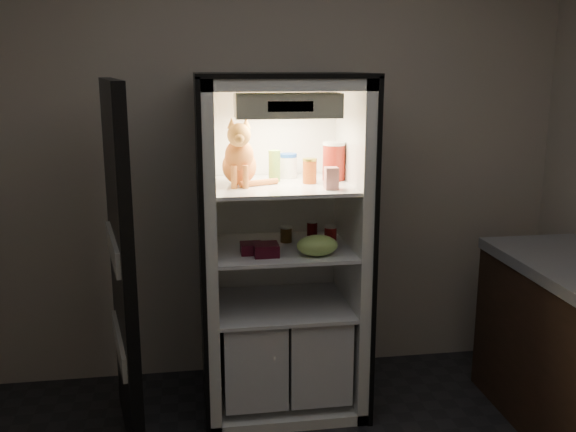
% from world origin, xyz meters
% --- Properties ---
extents(room_shell, '(3.60, 3.60, 3.60)m').
position_xyz_m(room_shell, '(0.00, 0.00, 1.62)').
color(room_shell, white).
rests_on(room_shell, floor).
extents(refrigerator, '(0.90, 0.72, 1.88)m').
position_xyz_m(refrigerator, '(0.00, 1.38, 0.79)').
color(refrigerator, white).
rests_on(refrigerator, floor).
extents(fridge_door, '(0.21, 0.87, 1.85)m').
position_xyz_m(fridge_door, '(-0.84, 1.10, 0.91)').
color(fridge_door, black).
rests_on(fridge_door, floor).
extents(tabby_cat, '(0.30, 0.35, 0.37)m').
position_xyz_m(tabby_cat, '(-0.22, 1.33, 1.43)').
color(tabby_cat, '#B95717').
rests_on(tabby_cat, refrigerator).
extents(parmesan_shaker, '(0.07, 0.07, 0.17)m').
position_xyz_m(parmesan_shaker, '(-0.03, 1.41, 1.38)').
color(parmesan_shaker, '#258831').
rests_on(parmesan_shaker, refrigerator).
extents(mayo_tub, '(0.10, 0.10, 0.14)m').
position_xyz_m(mayo_tub, '(0.06, 1.51, 1.36)').
color(mayo_tub, white).
rests_on(mayo_tub, refrigerator).
extents(salsa_jar, '(0.08, 0.08, 0.14)m').
position_xyz_m(salsa_jar, '(0.15, 1.32, 1.36)').
color(salsa_jar, maroon).
rests_on(salsa_jar, refrigerator).
extents(pepper_jar, '(0.13, 0.13, 0.21)m').
position_xyz_m(pepper_jar, '(0.30, 1.40, 1.40)').
color(pepper_jar, '#A52716').
rests_on(pepper_jar, refrigerator).
extents(cream_carton, '(0.07, 0.07, 0.11)m').
position_xyz_m(cream_carton, '(0.23, 1.14, 1.35)').
color(cream_carton, silver).
rests_on(cream_carton, refrigerator).
extents(soda_can_a, '(0.06, 0.06, 0.11)m').
position_xyz_m(soda_can_a, '(0.19, 1.42, 1.00)').
color(soda_can_a, black).
rests_on(soda_can_a, refrigerator).
extents(soda_can_b, '(0.06, 0.06, 0.11)m').
position_xyz_m(soda_can_b, '(0.27, 1.33, 0.99)').
color(soda_can_b, black).
rests_on(soda_can_b, refrigerator).
extents(soda_can_c, '(0.07, 0.07, 0.12)m').
position_xyz_m(soda_can_c, '(0.25, 1.24, 1.00)').
color(soda_can_c, black).
rests_on(soda_can_c, refrigerator).
extents(condiment_jar, '(0.07, 0.07, 0.09)m').
position_xyz_m(condiment_jar, '(0.04, 1.42, 0.99)').
color(condiment_jar, '#553A18').
rests_on(condiment_jar, refrigerator).
extents(grape_bag, '(0.22, 0.16, 0.11)m').
position_xyz_m(grape_bag, '(0.16, 1.13, 0.99)').
color(grape_bag, '#8FBF59').
rests_on(grape_bag, refrigerator).
extents(berry_box_left, '(0.11, 0.11, 0.06)m').
position_xyz_m(berry_box_left, '(-0.18, 1.22, 0.97)').
color(berry_box_left, '#490C1E').
rests_on(berry_box_left, refrigerator).
extents(berry_box_right, '(0.13, 0.13, 0.06)m').
position_xyz_m(berry_box_right, '(-0.11, 1.17, 0.97)').
color(berry_box_right, '#490C1E').
rests_on(berry_box_right, refrigerator).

